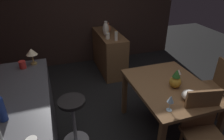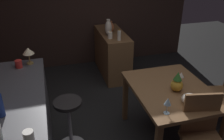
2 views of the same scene
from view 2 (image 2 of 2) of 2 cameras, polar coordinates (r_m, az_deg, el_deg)
wall_side_right at (r=4.87m, az=-7.35°, el=15.90°), size 0.10×4.40×2.60m
dining_table at (r=2.98m, az=13.54°, el=-5.80°), size 1.13×0.88×0.74m
sideboard_cabinet at (r=4.61m, az=0.02°, el=3.90°), size 1.10×0.44×0.82m
chair_near_window at (r=2.71m, az=20.26°, el=-14.10°), size 0.47×0.47×0.94m
chair_by_doorway at (r=3.55m, az=24.36°, el=-4.80°), size 0.47×0.47×0.88m
bar_stool at (r=2.97m, az=-9.85°, el=-12.26°), size 0.34×0.34×0.68m
wine_glass_left at (r=2.96m, az=15.83°, el=-1.23°), size 0.07×0.07×0.17m
wine_glass_right at (r=2.45m, az=12.89°, el=-7.27°), size 0.07×0.07×0.18m
pineapple_centerpiece at (r=2.86m, az=14.94°, el=-2.94°), size 0.14×0.14×0.24m
fruit_bowl at (r=2.70m, az=17.74°, el=-6.49°), size 0.18×0.18×0.11m
cup_white at (r=2.00m, az=-18.87°, el=-14.49°), size 0.12×0.08×0.10m
cup_red at (r=3.17m, az=-20.96°, el=1.34°), size 0.12×0.08×0.09m
counter_lamp at (r=3.17m, az=-18.96°, el=4.03°), size 0.14×0.14×0.22m
pillar_candle_tall at (r=4.06m, az=1.68°, el=8.05°), size 0.06×0.06×0.19m
pillar_candle_short at (r=4.16m, az=-0.45°, el=8.13°), size 0.08×0.08×0.14m
vase_ceramic_ivory at (r=4.28m, az=-0.86°, el=9.82°), size 0.12×0.12×0.29m
vase_copper at (r=4.45m, az=-0.44°, el=9.95°), size 0.15×0.15×0.21m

